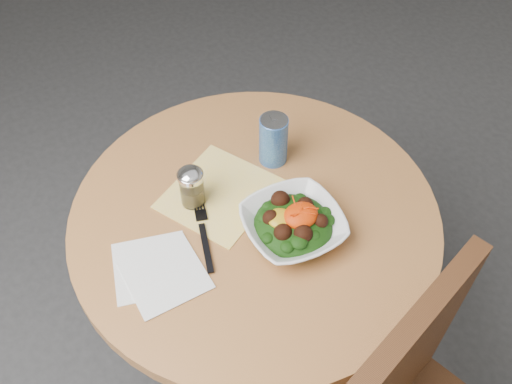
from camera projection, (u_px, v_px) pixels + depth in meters
ground at (255, 347)px, 1.96m from camera, size 6.00×6.00×0.00m
table at (255, 257)px, 1.53m from camera, size 0.90×0.90×0.75m
cloth_napkin at (219, 193)px, 1.42m from camera, size 0.33×0.32×0.00m
paper_napkins at (158, 271)px, 1.27m from camera, size 0.21×0.23×0.00m
salad_bowl at (293, 224)px, 1.32m from camera, size 0.25×0.25×0.09m
fork at (203, 231)px, 1.34m from camera, size 0.10×0.21×0.00m
spice_shaker at (192, 187)px, 1.36m from camera, size 0.06×0.06×0.11m
beverage_can at (273, 140)px, 1.45m from camera, size 0.07×0.07×0.14m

